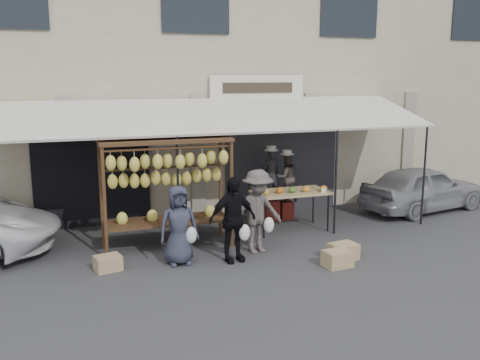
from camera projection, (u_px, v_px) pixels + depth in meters
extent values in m
plane|color=#2D2D30|center=(245.00, 263.00, 10.03)|extent=(90.00, 90.00, 0.00)
cube|color=#BAAC96|center=(171.00, 73.00, 15.38)|extent=(24.00, 6.00, 7.00)
cube|color=#232328|center=(282.00, 163.00, 13.69)|extent=(3.00, 0.10, 2.50)
cube|color=black|center=(92.00, 173.00, 12.21)|extent=(2.60, 0.10, 2.50)
cube|color=silver|center=(257.00, 88.00, 13.04)|extent=(2.40, 0.10, 0.60)
cube|color=silver|center=(210.00, 115.00, 11.65)|extent=(10.00, 2.34, 0.63)
cylinder|color=black|center=(178.00, 194.00, 10.56)|extent=(0.05, 0.05, 2.30)
cylinder|color=black|center=(336.00, 183.00, 11.66)|extent=(0.05, 0.05, 2.30)
cylinder|color=black|center=(424.00, 176.00, 12.38)|extent=(0.05, 0.05, 2.30)
cylinder|color=#4F2D1A|center=(105.00, 204.00, 10.00)|extent=(0.07, 0.07, 2.20)
cylinder|color=#4F2D1A|center=(232.00, 194.00, 10.78)|extent=(0.07, 0.07, 2.20)
cylinder|color=#4F2D1A|center=(101.00, 195.00, 10.74)|extent=(0.07, 0.07, 2.20)
cylinder|color=#4F2D1A|center=(220.00, 186.00, 11.53)|extent=(0.07, 0.07, 2.20)
cube|color=#4F2D1A|center=(165.00, 140.00, 10.55)|extent=(2.60, 0.90, 0.07)
cylinder|color=#4F2D1A|center=(169.00, 148.00, 10.25)|extent=(2.50, 0.05, 0.05)
cylinder|color=#4F2D1A|center=(162.00, 144.00, 10.90)|extent=(2.50, 0.05, 0.05)
cylinder|color=#4F2D1A|center=(166.00, 168.00, 10.65)|extent=(2.50, 0.05, 0.05)
cube|color=#4F2D1A|center=(167.00, 221.00, 10.87)|extent=(2.50, 0.80, 0.05)
ellipsoid|color=#E5D553|center=(111.00, 163.00, 9.94)|extent=(0.20, 0.18, 0.30)
ellipsoid|color=#E5D553|center=(122.00, 163.00, 10.16)|extent=(0.20, 0.18, 0.30)
ellipsoid|color=#E5D553|center=(135.00, 165.00, 10.09)|extent=(0.20, 0.18, 0.30)
ellipsoid|color=#E5D553|center=(145.00, 161.00, 10.30)|extent=(0.20, 0.18, 0.30)
ellipsoid|color=#E5D553|center=(158.00, 162.00, 10.22)|extent=(0.20, 0.18, 0.30)
ellipsoid|color=#E5D553|center=(168.00, 161.00, 10.44)|extent=(0.20, 0.18, 0.30)
ellipsoid|color=#E5D553|center=(180.00, 162.00, 10.37)|extent=(0.20, 0.18, 0.30)
ellipsoid|color=#E5D553|center=(189.00, 159.00, 10.57)|extent=(0.20, 0.18, 0.30)
ellipsoid|color=#E5D553|center=(202.00, 161.00, 10.51)|extent=(0.20, 0.18, 0.30)
ellipsoid|color=#E5D553|center=(211.00, 157.00, 10.70)|extent=(0.20, 0.18, 0.30)
ellipsoid|color=#E5D553|center=(224.00, 157.00, 10.64)|extent=(0.20, 0.18, 0.30)
ellipsoid|color=#E5D553|center=(113.00, 182.00, 10.37)|extent=(0.20, 0.18, 0.30)
ellipsoid|color=#E5D553|center=(124.00, 181.00, 10.43)|extent=(0.20, 0.18, 0.30)
ellipsoid|color=#E5D553|center=(134.00, 181.00, 10.50)|extent=(0.20, 0.18, 0.30)
ellipsoid|color=#E5D553|center=(145.00, 180.00, 10.57)|extent=(0.20, 0.18, 0.30)
ellipsoid|color=#E5D553|center=(156.00, 178.00, 10.63)|extent=(0.20, 0.18, 0.30)
ellipsoid|color=#E5D553|center=(166.00, 179.00, 10.70)|extent=(0.20, 0.18, 0.30)
ellipsoid|color=#E5D553|center=(176.00, 180.00, 10.77)|extent=(0.20, 0.18, 0.30)
ellipsoid|color=#E5D553|center=(187.00, 178.00, 10.84)|extent=(0.20, 0.18, 0.30)
ellipsoid|color=#E5D553|center=(197.00, 176.00, 10.89)|extent=(0.20, 0.18, 0.30)
ellipsoid|color=#E5D553|center=(207.00, 175.00, 10.96)|extent=(0.20, 0.18, 0.30)
ellipsoid|color=#E5D553|center=(216.00, 175.00, 11.02)|extent=(0.20, 0.18, 0.30)
cube|color=tan|center=(290.00, 192.00, 11.98)|extent=(1.70, 0.90, 0.05)
cylinder|color=black|center=(264.00, 219.00, 11.49)|extent=(0.04, 0.04, 0.85)
cylinder|color=black|center=(328.00, 213.00, 11.97)|extent=(0.04, 0.04, 0.85)
cylinder|color=black|center=(252.00, 210.00, 12.17)|extent=(0.04, 0.04, 0.85)
cylinder|color=black|center=(313.00, 205.00, 12.66)|extent=(0.04, 0.04, 0.85)
ellipsoid|color=gold|center=(266.00, 192.00, 11.59)|extent=(0.18, 0.14, 0.14)
ellipsoid|color=#B25919|center=(280.00, 190.00, 11.74)|extent=(0.18, 0.14, 0.14)
ellipsoid|color=#477226|center=(292.00, 190.00, 11.79)|extent=(0.18, 0.14, 0.14)
ellipsoid|color=orange|center=(306.00, 189.00, 11.88)|extent=(0.18, 0.14, 0.14)
ellipsoid|color=orange|center=(324.00, 189.00, 11.92)|extent=(0.18, 0.14, 0.14)
imported|color=black|center=(271.00, 175.00, 12.71)|extent=(0.49, 0.35, 1.25)
imported|color=#463C3A|center=(286.00, 177.00, 12.86)|extent=(0.60, 0.48, 1.19)
imported|color=#2D3041|center=(179.00, 225.00, 9.84)|extent=(0.75, 0.50, 1.48)
imported|color=black|center=(233.00, 219.00, 9.99)|extent=(1.00, 0.52, 1.62)
imported|color=#504946|center=(258.00, 212.00, 10.48)|extent=(1.19, 0.84, 1.66)
cube|color=maroon|center=(271.00, 210.00, 12.88)|extent=(0.38, 0.38, 0.49)
cube|color=maroon|center=(286.00, 210.00, 13.02)|extent=(0.32, 0.32, 0.44)
cube|color=tan|center=(337.00, 259.00, 9.82)|extent=(0.53, 0.42, 0.30)
cube|color=tan|center=(343.00, 251.00, 10.20)|extent=(0.57, 0.46, 0.31)
cube|color=tan|center=(108.00, 263.00, 9.63)|extent=(0.52, 0.44, 0.27)
imported|color=gray|center=(423.00, 188.00, 13.76)|extent=(3.69, 2.05, 1.19)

